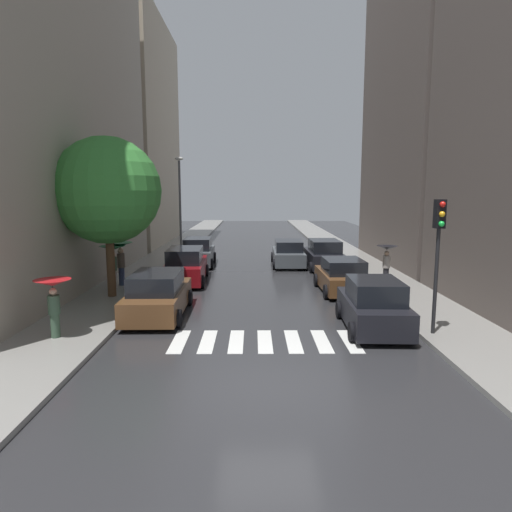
{
  "coord_description": "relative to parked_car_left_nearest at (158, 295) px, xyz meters",
  "views": [
    {
      "loc": [
        -0.37,
        -10.29,
        4.72
      ],
      "look_at": [
        -0.2,
        15.01,
        1.02
      ],
      "focal_mm": 31.47,
      "sensor_mm": 36.0,
      "label": 1
    }
  ],
  "objects": [
    {
      "name": "parked_car_right_second",
      "position": [
        7.76,
        3.92,
        -0.05
      ],
      "size": [
        2.23,
        4.05,
        1.6
      ],
      "rotation": [
        0.0,
        0.0,
        1.59
      ],
      "color": "brown",
      "rests_on": "ground"
    },
    {
      "name": "car_midroad",
      "position": [
        5.83,
        11.54,
        -0.03
      ],
      "size": [
        2.09,
        4.53,
        1.63
      ],
      "rotation": [
        0.0,
        0.0,
        1.56
      ],
      "color": "#474C51",
      "rests_on": "ground"
    },
    {
      "name": "building_left_mid",
      "position": [
        -7.03,
        23.89,
        8.77
      ],
      "size": [
        6.0,
        14.44,
        19.14
      ],
      "primitive_type": "cube",
      "color": "#B2A38C",
      "rests_on": "ground"
    },
    {
      "name": "crosswalk_stripes",
      "position": [
        3.97,
        -2.95,
        -0.79
      ],
      "size": [
        5.85,
        2.2,
        0.01
      ],
      "color": "silver",
      "rests_on": "ground"
    },
    {
      "name": "pedestrian_near_tree",
      "position": [
        -2.8,
        4.93,
        0.93
      ],
      "size": [
        1.15,
        1.15,
        2.09
      ],
      "rotation": [
        0.0,
        0.0,
        1.3
      ],
      "color": "navy",
      "rests_on": "sidewalk_left"
    },
    {
      "name": "pedestrian_far_side",
      "position": [
        -3.01,
        4.33,
        0.88
      ],
      "size": [
        1.19,
        1.19,
        2.0
      ],
      "rotation": [
        0.0,
        0.0,
        2.4
      ],
      "color": "gray",
      "rests_on": "sidewalk_left"
    },
    {
      "name": "parked_car_left_third",
      "position": [
        0.11,
        11.64,
        0.02
      ],
      "size": [
        2.13,
        4.3,
        1.77
      ],
      "rotation": [
        0.0,
        0.0,
        1.59
      ],
      "color": "#474C51",
      "rests_on": "ground"
    },
    {
      "name": "parked_car_left_nearest",
      "position": [
        0.0,
        0.0,
        0.0
      ],
      "size": [
        2.21,
        4.72,
        1.71
      ],
      "rotation": [
        0.0,
        0.0,
        1.59
      ],
      "color": "brown",
      "rests_on": "ground"
    },
    {
      "name": "ground_plane",
      "position": [
        3.97,
        17.75,
        -0.82
      ],
      "size": [
        28.0,
        72.0,
        0.04
      ],
      "primitive_type": "cube",
      "color": "#28282B"
    },
    {
      "name": "pedestrian_by_kerb",
      "position": [
        -2.61,
        -2.93,
        0.75
      ],
      "size": [
        1.11,
        1.11,
        1.85
      ],
      "rotation": [
        0.0,
        0.0,
        4.59
      ],
      "color": "#38513D",
      "rests_on": "sidewalk_left"
    },
    {
      "name": "building_left_near",
      "position": [
        -7.03,
        5.35,
        8.81
      ],
      "size": [
        6.0,
        20.32,
        19.21
      ],
      "primitive_type": "cube",
      "color": "#9E9384",
      "rests_on": "ground"
    },
    {
      "name": "parked_car_right_nearest",
      "position": [
        7.69,
        -1.76,
        0.02
      ],
      "size": [
        2.18,
        4.11,
        1.77
      ],
      "rotation": [
        0.0,
        0.0,
        1.53
      ],
      "color": "black",
      "rests_on": "ground"
    },
    {
      "name": "parked_car_left_second",
      "position": [
        0.1,
        6.38,
        0.04
      ],
      "size": [
        2.26,
        4.86,
        1.8
      ],
      "rotation": [
        0.0,
        0.0,
        1.61
      ],
      "color": "maroon",
      "rests_on": "ground"
    },
    {
      "name": "lamp_post_left",
      "position": [
        -1.58,
        15.49,
        3.33
      ],
      "size": [
        0.6,
        0.28,
        6.9
      ],
      "color": "#595B60",
      "rests_on": "sidewalk_left"
    },
    {
      "name": "sidewalk_left",
      "position": [
        -2.53,
        17.75,
        -0.72
      ],
      "size": [
        3.0,
        72.0,
        0.15
      ],
      "primitive_type": "cube",
      "color": "gray",
      "rests_on": "ground"
    },
    {
      "name": "pedestrian_foreground",
      "position": [
        10.22,
        5.35,
        0.73
      ],
      "size": [
        1.02,
        1.02,
        1.87
      ],
      "rotation": [
        0.0,
        0.0,
        1.21
      ],
      "color": "black",
      "rests_on": "sidewalk_right"
    },
    {
      "name": "sidewalk_right",
      "position": [
        10.47,
        17.75,
        -0.72
      ],
      "size": [
        3.0,
        72.0,
        0.15
      ],
      "primitive_type": "cube",
      "color": "gray",
      "rests_on": "ground"
    },
    {
      "name": "traffic_light_right_corner",
      "position": [
        9.42,
        -2.61,
        2.49
      ],
      "size": [
        0.3,
        0.42,
        4.3
      ],
      "color": "black",
      "rests_on": "sidewalk_right"
    },
    {
      "name": "street_tree_left",
      "position": [
        -2.57,
        2.66,
        3.91
      ],
      "size": [
        4.53,
        4.53,
        6.84
      ],
      "color": "#513823",
      "rests_on": "sidewalk_left"
    },
    {
      "name": "parked_car_right_third",
      "position": [
        7.91,
        10.38,
        0.03
      ],
      "size": [
        2.2,
        4.49,
        1.77
      ],
      "rotation": [
        0.0,
        0.0,
        1.59
      ],
      "color": "black",
      "rests_on": "ground"
    },
    {
      "name": "building_right_mid",
      "position": [
        14.97,
        12.29,
        9.2
      ],
      "size": [
        6.0,
        12.72,
        20.0
      ],
      "primitive_type": "cube",
      "color": "#564C47",
      "rests_on": "ground"
    }
  ]
}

